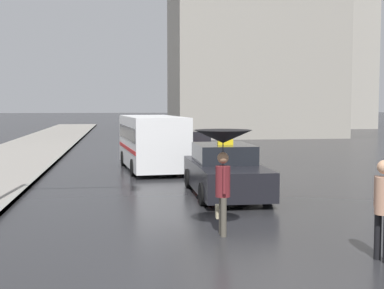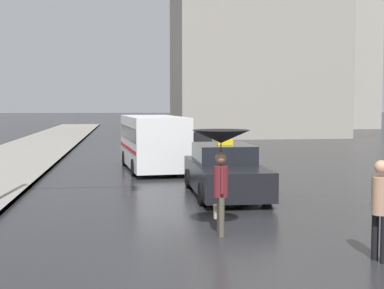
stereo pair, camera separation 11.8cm
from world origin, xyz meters
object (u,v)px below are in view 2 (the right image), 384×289
object	(u,v)px
sedan_red	(190,150)
ambulance_van	(153,140)
pedestrian_with_umbrella	(221,148)
taxi	(224,172)
pedestrian_man	(380,203)
traffic_light	(18,19)

from	to	relation	value
sedan_red	ambulance_van	world-z (taller)	ambulance_van
sedan_red	pedestrian_with_umbrella	bearing A→B (deg)	85.68
taxi	pedestrian_man	bearing A→B (deg)	101.22
sedan_red	traffic_light	distance (m)	12.37
taxi	traffic_light	world-z (taller)	traffic_light
pedestrian_man	traffic_light	distance (m)	8.09
ambulance_van	pedestrian_with_umbrella	world-z (taller)	ambulance_van
sedan_red	pedestrian_with_umbrella	distance (m)	12.22
taxi	pedestrian_man	size ratio (longest dim) A/B	2.77
ambulance_van	traffic_light	bearing A→B (deg)	64.63
traffic_light	pedestrian_man	bearing A→B (deg)	-29.07
taxi	traffic_light	distance (m)	7.06
taxi	sedan_red	size ratio (longest dim) A/B	1.02
ambulance_van	traffic_light	size ratio (longest dim) A/B	0.90
taxi	pedestrian_man	distance (m)	6.90
taxi	ambulance_van	distance (m)	6.41
taxi	pedestrian_with_umbrella	bearing A→B (deg)	78.28
ambulance_van	pedestrian_with_umbrella	xyz separation A→B (m)	(0.75, -10.82, 0.56)
ambulance_van	pedestrian_man	xyz separation A→B (m)	(3.06, -12.91, -0.20)
sedan_red	pedestrian_with_umbrella	world-z (taller)	pedestrian_with_umbrella
sedan_red	pedestrian_man	distance (m)	14.30
sedan_red	taxi	bearing A→B (deg)	90.40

